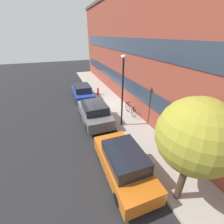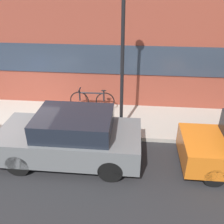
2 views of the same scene
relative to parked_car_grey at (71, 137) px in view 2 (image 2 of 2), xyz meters
The scene contains 5 objects.
ground_plane 2.56m from the parked_car_grey, 154.66° to the left, with size 56.00×56.00×0.00m, color #232326.
sidewalk_strip 3.21m from the parked_car_grey, 134.93° to the left, with size 28.00×2.35×0.14m.
parked_car_grey is the anchor object (origin of this frame).
bicycle 2.90m from the parked_car_grey, 87.65° to the left, with size 1.75×0.44×0.84m.
lamp_post 3.06m from the parked_car_grey, 49.72° to the left, with size 0.32×0.32×4.65m.
Camera 2 is at (3.93, -6.80, 4.74)m, focal length 40.00 mm.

